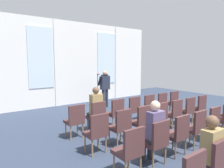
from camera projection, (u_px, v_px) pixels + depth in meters
ground_plane at (184, 144)px, 5.08m from camera, size 16.08×16.08×0.00m
rear_partition at (77, 63)px, 9.84m from camera, size 8.77×0.14×4.03m
speaker at (105, 86)px, 9.07m from camera, size 0.51×0.69×1.69m
mic_stand at (98, 100)px, 9.03m from camera, size 0.28×0.28×1.55m
chair_r0_c0 at (75, 119)px, 5.41m from camera, size 0.46×0.44×0.94m
chair_r0_c1 at (97, 115)px, 5.81m from camera, size 0.46×0.44×0.94m
audience_r0_c1 at (95, 107)px, 5.85m from camera, size 0.36×0.39×1.36m
chair_r0_c2 at (116, 111)px, 6.22m from camera, size 0.46×0.44×0.94m
chair_r0_c3 at (132, 108)px, 6.63m from camera, size 0.46×0.44×0.94m
chair_r0_c4 at (147, 106)px, 7.03m from camera, size 0.46×0.44×0.94m
chair_r0_c5 at (160, 103)px, 7.44m from camera, size 0.46×0.44×0.94m
chair_r0_c6 at (172, 101)px, 7.84m from camera, size 0.46×0.44×0.94m
chair_r1_c0 at (97, 131)px, 4.49m from camera, size 0.46×0.44×0.94m
chair_r1_c1 at (121, 125)px, 4.89m from camera, size 0.46×0.44×0.94m
chair_r1_c2 at (141, 120)px, 5.30m from camera, size 0.46×0.44×0.94m
chair_r1_c3 at (159, 116)px, 5.70m from camera, size 0.46×0.44×0.94m
chair_r1_c4 at (174, 112)px, 6.11m from camera, size 0.46×0.44×0.94m
chair_r1_c5 at (187, 109)px, 6.52m from camera, size 0.46×0.44×0.94m
chair_r1_c6 at (199, 106)px, 6.92m from camera, size 0.46×0.44×0.94m
chair_r2_c0 at (130, 149)px, 3.57m from camera, size 0.46×0.44×0.94m
chair_r2_c1 at (156, 140)px, 3.97m from camera, size 0.46×0.44×0.94m
audience_r2_c1 at (153, 129)px, 4.02m from camera, size 0.36×0.39×1.32m
chair_r2_c2 at (178, 132)px, 4.38m from camera, size 0.46×0.44×0.94m
chair_r2_c3 at (195, 126)px, 4.78m from camera, size 0.46×0.44×0.94m
chair_r2_c4 at (210, 121)px, 5.19m from camera, size 0.46×0.44×0.94m
chair_r2_c5 at (223, 117)px, 5.60m from camera, size 0.46×0.44×0.94m
chair_r3_c1 at (213, 163)px, 3.05m from camera, size 0.46×0.44×0.94m
audience_r3_c1 at (208, 150)px, 3.10m from camera, size 0.36×0.39×1.28m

